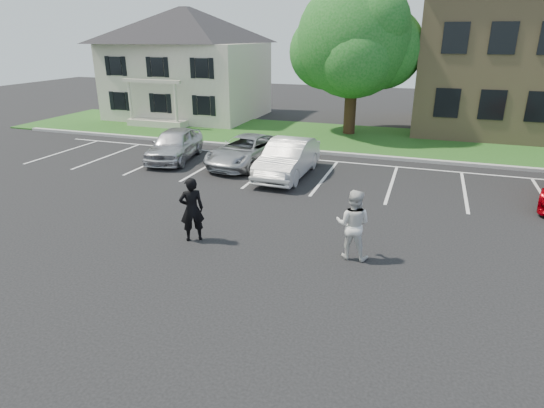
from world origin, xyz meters
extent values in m
plane|color=black|center=(0.00, 0.00, 0.00)|extent=(90.00, 90.00, 0.00)
cube|color=gray|center=(0.00, 12.00, 0.07)|extent=(40.00, 0.30, 0.15)
cube|color=#1F4F18|center=(0.00, 16.00, 0.04)|extent=(44.00, 8.00, 0.08)
cube|color=silver|center=(-14.00, 8.00, 0.01)|extent=(0.12, 5.20, 0.01)
cube|color=silver|center=(-11.20, 8.00, 0.01)|extent=(0.12, 5.20, 0.01)
cube|color=silver|center=(-8.40, 8.00, 0.01)|extent=(0.12, 5.20, 0.01)
cube|color=silver|center=(-5.60, 8.00, 0.01)|extent=(0.12, 5.20, 0.01)
cube|color=silver|center=(-2.80, 8.00, 0.01)|extent=(0.12, 5.20, 0.01)
cube|color=silver|center=(0.00, 8.00, 0.01)|extent=(0.12, 5.20, 0.01)
cube|color=silver|center=(2.80, 8.00, 0.01)|extent=(0.12, 5.20, 0.01)
cube|color=silver|center=(5.60, 8.00, 0.01)|extent=(0.12, 5.20, 0.01)
cube|color=silver|center=(1.40, 10.70, 0.01)|extent=(34.00, 0.12, 0.01)
cube|color=#BDB39B|center=(-13.00, 20.00, 2.60)|extent=(10.00, 8.00, 5.20)
pyramid|color=black|center=(-13.00, 20.00, 6.40)|extent=(10.30, 8.24, 2.40)
cube|color=#BDB39B|center=(-13.00, 15.70, 0.25)|extent=(4.00, 1.60, 0.50)
cylinder|color=#BDB39B|center=(-14.70, 15.10, 1.35)|extent=(0.18, 0.18, 2.70)
cylinder|color=#BDB39B|center=(-11.30, 15.10, 1.35)|extent=(0.18, 0.18, 2.70)
cube|color=#BDB39B|center=(-13.00, 15.10, 3.00)|extent=(4.20, 0.25, 0.20)
cube|color=black|center=(-13.00, 15.98, 1.50)|extent=(0.90, 0.06, 1.20)
cube|color=black|center=(-13.00, 15.98, 3.80)|extent=(0.90, 0.06, 1.20)
cube|color=black|center=(-13.65, 15.98, 1.50)|extent=(0.32, 0.05, 1.25)
cube|color=black|center=(-12.35, 15.98, 1.50)|extent=(0.32, 0.05, 1.25)
cube|color=black|center=(4.80, 16.97, 2.20)|extent=(1.30, 0.06, 1.60)
cube|color=black|center=(4.80, 16.97, 5.60)|extent=(1.30, 0.06, 1.60)
cube|color=black|center=(7.10, 16.97, 2.20)|extent=(1.30, 0.06, 1.60)
cube|color=black|center=(7.10, 16.97, 5.60)|extent=(1.30, 0.06, 1.60)
cube|color=black|center=(9.40, 16.97, 2.20)|extent=(1.30, 0.06, 1.60)
cylinder|color=black|center=(-0.62, 17.27, 1.60)|extent=(0.70, 0.70, 3.20)
sphere|color=#115714|center=(-0.62, 17.27, 5.50)|extent=(6.60, 6.60, 6.60)
sphere|color=#115714|center=(0.98, 17.97, 5.00)|extent=(4.60, 4.60, 4.60)
sphere|color=#115714|center=(-2.32, 17.67, 4.80)|extent=(4.40, 4.40, 4.40)
sphere|color=#115714|center=(-0.22, 15.77, 4.60)|extent=(4.00, 4.00, 4.00)
sphere|color=#115714|center=(-1.22, 18.87, 5.80)|extent=(4.20, 4.20, 4.20)
sphere|color=#115714|center=(0.58, 16.37, 6.40)|extent=(3.80, 3.80, 3.80)
imported|color=black|center=(-2.32, 0.51, 0.97)|extent=(0.85, 0.79, 1.95)
imported|color=silver|center=(2.34, 0.91, 0.98)|extent=(0.98, 0.78, 1.96)
imported|color=silver|center=(-7.60, 8.52, 0.76)|extent=(2.57, 4.73, 1.53)
imported|color=#A0A3A7|center=(-3.98, 8.79, 0.68)|extent=(2.90, 5.14, 1.36)
imported|color=silver|center=(-1.59, 7.67, 0.79)|extent=(1.72, 4.79, 1.57)
camera|label=1|loc=(3.95, -10.44, 5.78)|focal=30.00mm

